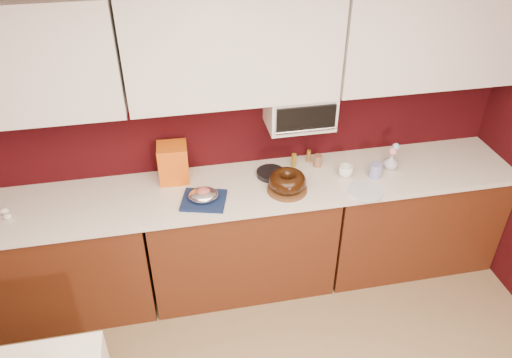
{
  "coord_description": "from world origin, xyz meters",
  "views": [
    {
      "loc": [
        -0.44,
        -0.83,
        2.9
      ],
      "look_at": [
        0.1,
        1.84,
        1.02
      ],
      "focal_mm": 35.0,
      "sensor_mm": 36.0,
      "label": 1
    }
  ],
  "objects_px": {
    "bundt_cake": "(287,181)",
    "blue_jar": "(376,171)",
    "foil_ham_nest": "(204,195)",
    "flower_vase": "(391,161)",
    "coffee_mug": "(346,170)",
    "pandoro_box": "(173,163)",
    "toaster_oven": "(300,108)"
  },
  "relations": [
    {
      "from": "bundt_cake",
      "to": "foil_ham_nest",
      "type": "xyz_separation_m",
      "value": [
        -0.57,
        -0.01,
        -0.03
      ]
    },
    {
      "from": "coffee_mug",
      "to": "blue_jar",
      "type": "relative_size",
      "value": 0.94
    },
    {
      "from": "toaster_oven",
      "to": "foil_ham_nest",
      "type": "bearing_deg",
      "value": -158.12
    },
    {
      "from": "bundt_cake",
      "to": "toaster_oven",
      "type": "bearing_deg",
      "value": 62.87
    },
    {
      "from": "blue_jar",
      "to": "flower_vase",
      "type": "bearing_deg",
      "value": 28.27
    },
    {
      "from": "foil_ham_nest",
      "to": "toaster_oven",
      "type": "bearing_deg",
      "value": 21.88
    },
    {
      "from": "coffee_mug",
      "to": "toaster_oven",
      "type": "bearing_deg",
      "value": 149.4
    },
    {
      "from": "foil_ham_nest",
      "to": "pandoro_box",
      "type": "height_order",
      "value": "pandoro_box"
    },
    {
      "from": "pandoro_box",
      "to": "coffee_mug",
      "type": "distance_m",
      "value": 1.21
    },
    {
      "from": "foil_ham_nest",
      "to": "coffee_mug",
      "type": "height_order",
      "value": "coffee_mug"
    },
    {
      "from": "foil_ham_nest",
      "to": "flower_vase",
      "type": "height_order",
      "value": "flower_vase"
    },
    {
      "from": "foil_ham_nest",
      "to": "coffee_mug",
      "type": "bearing_deg",
      "value": 5.75
    },
    {
      "from": "foil_ham_nest",
      "to": "blue_jar",
      "type": "bearing_deg",
      "value": 2.47
    },
    {
      "from": "toaster_oven",
      "to": "pandoro_box",
      "type": "relative_size",
      "value": 1.63
    },
    {
      "from": "toaster_oven",
      "to": "bundt_cake",
      "type": "relative_size",
      "value": 1.78
    },
    {
      "from": "foil_ham_nest",
      "to": "flower_vase",
      "type": "distance_m",
      "value": 1.38
    },
    {
      "from": "toaster_oven",
      "to": "pandoro_box",
      "type": "bearing_deg",
      "value": 179.07
    },
    {
      "from": "toaster_oven",
      "to": "pandoro_box",
      "type": "distance_m",
      "value": 0.95
    },
    {
      "from": "flower_vase",
      "to": "coffee_mug",
      "type": "bearing_deg",
      "value": -175.05
    },
    {
      "from": "pandoro_box",
      "to": "toaster_oven",
      "type": "bearing_deg",
      "value": 1.35
    },
    {
      "from": "bundt_cake",
      "to": "foil_ham_nest",
      "type": "height_order",
      "value": "bundt_cake"
    },
    {
      "from": "blue_jar",
      "to": "flower_vase",
      "type": "height_order",
      "value": "flower_vase"
    },
    {
      "from": "coffee_mug",
      "to": "blue_jar",
      "type": "xyz_separation_m",
      "value": [
        0.2,
        -0.05,
        0.0
      ]
    },
    {
      "from": "toaster_oven",
      "to": "coffee_mug",
      "type": "distance_m",
      "value": 0.56
    },
    {
      "from": "toaster_oven",
      "to": "blue_jar",
      "type": "bearing_deg",
      "value": -24.44
    },
    {
      "from": "coffee_mug",
      "to": "flower_vase",
      "type": "bearing_deg",
      "value": 4.95
    },
    {
      "from": "blue_jar",
      "to": "foil_ham_nest",
      "type": "bearing_deg",
      "value": -177.53
    },
    {
      "from": "pandoro_box",
      "to": "coffee_mug",
      "type": "xyz_separation_m",
      "value": [
        1.19,
        -0.2,
        -0.09
      ]
    },
    {
      "from": "pandoro_box",
      "to": "blue_jar",
      "type": "height_order",
      "value": "pandoro_box"
    },
    {
      "from": "foil_ham_nest",
      "to": "flower_vase",
      "type": "xyz_separation_m",
      "value": [
        1.37,
        0.13,
        0.01
      ]
    },
    {
      "from": "bundt_cake",
      "to": "blue_jar",
      "type": "relative_size",
      "value": 2.34
    },
    {
      "from": "foil_ham_nest",
      "to": "coffee_mug",
      "type": "distance_m",
      "value": 1.03
    }
  ]
}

